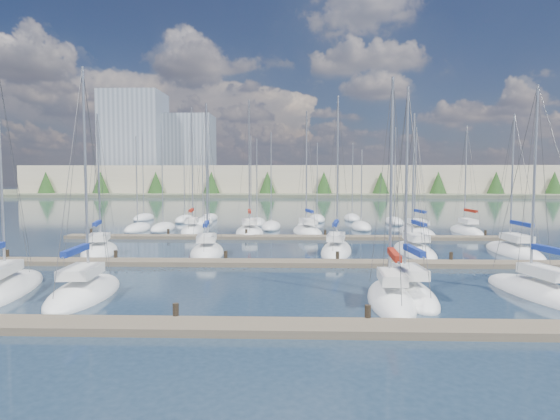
{
  "coord_description": "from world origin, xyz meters",
  "views": [
    {
      "loc": [
        1.0,
        -16.16,
        6.11
      ],
      "look_at": [
        0.0,
        14.0,
        4.0
      ],
      "focal_mm": 30.0,
      "sensor_mm": 36.0,
      "label": 1
    }
  ],
  "objects_px": {
    "sailboat_m": "(514,252)",
    "sailboat_j": "(207,252)",
    "sailboat_k": "(336,250)",
    "sailboat_h": "(100,251)",
    "sailboat_q": "(416,232)",
    "sailboat_e": "(408,293)",
    "sailboat_l": "(414,251)",
    "sailboat_n": "(192,230)",
    "sailboat_o": "(249,232)",
    "sailboat_f": "(539,293)",
    "sailboat_p": "(307,231)",
    "sailboat_c": "(84,292)",
    "sailboat_d": "(391,299)",
    "sailboat_r": "(466,231)"
  },
  "relations": [
    {
      "from": "sailboat_m",
      "to": "sailboat_j",
      "type": "height_order",
      "value": "sailboat_j"
    },
    {
      "from": "sailboat_k",
      "to": "sailboat_h",
      "type": "bearing_deg",
      "value": -168.69
    },
    {
      "from": "sailboat_k",
      "to": "sailboat_q",
      "type": "xyz_separation_m",
      "value": [
        9.82,
        13.14,
        -0.02
      ]
    },
    {
      "from": "sailboat_k",
      "to": "sailboat_e",
      "type": "relative_size",
      "value": 1.17
    },
    {
      "from": "sailboat_l",
      "to": "sailboat_h",
      "type": "bearing_deg",
      "value": 178.38
    },
    {
      "from": "sailboat_q",
      "to": "sailboat_h",
      "type": "distance_m",
      "value": 32.19
    },
    {
      "from": "sailboat_k",
      "to": "sailboat_n",
      "type": "relative_size",
      "value": 0.92
    },
    {
      "from": "sailboat_j",
      "to": "sailboat_o",
      "type": "relative_size",
      "value": 0.83
    },
    {
      "from": "sailboat_n",
      "to": "sailboat_o",
      "type": "xyz_separation_m",
      "value": [
        6.51,
        -1.2,
        -0.01
      ]
    },
    {
      "from": "sailboat_f",
      "to": "sailboat_m",
      "type": "bearing_deg",
      "value": 58.24
    },
    {
      "from": "sailboat_e",
      "to": "sailboat_h",
      "type": "distance_m",
      "value": 25.18
    },
    {
      "from": "sailboat_p",
      "to": "sailboat_l",
      "type": "height_order",
      "value": "sailboat_p"
    },
    {
      "from": "sailboat_c",
      "to": "sailboat_n",
      "type": "bearing_deg",
      "value": 87.63
    },
    {
      "from": "sailboat_d",
      "to": "sailboat_h",
      "type": "relative_size",
      "value": 0.98
    },
    {
      "from": "sailboat_r",
      "to": "sailboat_q",
      "type": "bearing_deg",
      "value": -173.71
    },
    {
      "from": "sailboat_m",
      "to": "sailboat_j",
      "type": "distance_m",
      "value": 24.58
    },
    {
      "from": "sailboat_d",
      "to": "sailboat_h",
      "type": "height_order",
      "value": "sailboat_h"
    },
    {
      "from": "sailboat_m",
      "to": "sailboat_d",
      "type": "xyz_separation_m",
      "value": [
        -12.86,
        -15.15,
        0.01
      ]
    },
    {
      "from": "sailboat_p",
      "to": "sailboat_c",
      "type": "bearing_deg",
      "value": -123.89
    },
    {
      "from": "sailboat_k",
      "to": "sailboat_o",
      "type": "height_order",
      "value": "sailboat_o"
    },
    {
      "from": "sailboat_j",
      "to": "sailboat_q",
      "type": "relative_size",
      "value": 1.04
    },
    {
      "from": "sailboat_l",
      "to": "sailboat_d",
      "type": "bearing_deg",
      "value": -111.63
    },
    {
      "from": "sailboat_p",
      "to": "sailboat_l",
      "type": "relative_size",
      "value": 1.17
    },
    {
      "from": "sailboat_n",
      "to": "sailboat_d",
      "type": "height_order",
      "value": "sailboat_n"
    },
    {
      "from": "sailboat_c",
      "to": "sailboat_d",
      "type": "relative_size",
      "value": 1.07
    },
    {
      "from": "sailboat_m",
      "to": "sailboat_q",
      "type": "bearing_deg",
      "value": 107.52
    },
    {
      "from": "sailboat_f",
      "to": "sailboat_q",
      "type": "relative_size",
      "value": 0.95
    },
    {
      "from": "sailboat_j",
      "to": "sailboat_p",
      "type": "distance_m",
      "value": 16.6
    },
    {
      "from": "sailboat_m",
      "to": "sailboat_e",
      "type": "relative_size",
      "value": 1.04
    },
    {
      "from": "sailboat_p",
      "to": "sailboat_c",
      "type": "height_order",
      "value": "sailboat_p"
    },
    {
      "from": "sailboat_q",
      "to": "sailboat_r",
      "type": "bearing_deg",
      "value": 5.0
    },
    {
      "from": "sailboat_n",
      "to": "sailboat_q",
      "type": "distance_m",
      "value": 24.67
    },
    {
      "from": "sailboat_n",
      "to": "sailboat_e",
      "type": "distance_m",
      "value": 32.63
    },
    {
      "from": "sailboat_c",
      "to": "sailboat_q",
      "type": "bearing_deg",
      "value": 45.25
    },
    {
      "from": "sailboat_m",
      "to": "sailboat_k",
      "type": "xyz_separation_m",
      "value": [
        -14.19,
        0.08,
        0.01
      ]
    },
    {
      "from": "sailboat_c",
      "to": "sailboat_o",
      "type": "bearing_deg",
      "value": 74.03
    },
    {
      "from": "sailboat_r",
      "to": "sailboat_l",
      "type": "distance_m",
      "value": 16.92
    },
    {
      "from": "sailboat_q",
      "to": "sailboat_n",
      "type": "bearing_deg",
      "value": 174.45
    },
    {
      "from": "sailboat_f",
      "to": "sailboat_r",
      "type": "relative_size",
      "value": 0.92
    },
    {
      "from": "sailboat_q",
      "to": "sailboat_h",
      "type": "relative_size",
      "value": 1.03
    },
    {
      "from": "sailboat_o",
      "to": "sailboat_l",
      "type": "height_order",
      "value": "sailboat_o"
    },
    {
      "from": "sailboat_n",
      "to": "sailboat_l",
      "type": "height_order",
      "value": "sailboat_n"
    },
    {
      "from": "sailboat_p",
      "to": "sailboat_q",
      "type": "xyz_separation_m",
      "value": [
        11.84,
        -0.1,
        -0.01
      ]
    },
    {
      "from": "sailboat_e",
      "to": "sailboat_f",
      "type": "bearing_deg",
      "value": -2.04
    },
    {
      "from": "sailboat_k",
      "to": "sailboat_r",
      "type": "height_order",
      "value": "sailboat_k"
    },
    {
      "from": "sailboat_d",
      "to": "sailboat_r",
      "type": "bearing_deg",
      "value": 68.05
    },
    {
      "from": "sailboat_d",
      "to": "sailboat_o",
      "type": "xyz_separation_m",
      "value": [
        -9.66,
        27.77,
        0.0
      ]
    },
    {
      "from": "sailboat_l",
      "to": "sailboat_q",
      "type": "bearing_deg",
      "value": 71.43
    },
    {
      "from": "sailboat_p",
      "to": "sailboat_d",
      "type": "distance_m",
      "value": 28.66
    },
    {
      "from": "sailboat_r",
      "to": "sailboat_q",
      "type": "distance_m",
      "value": 5.79
    }
  ]
}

